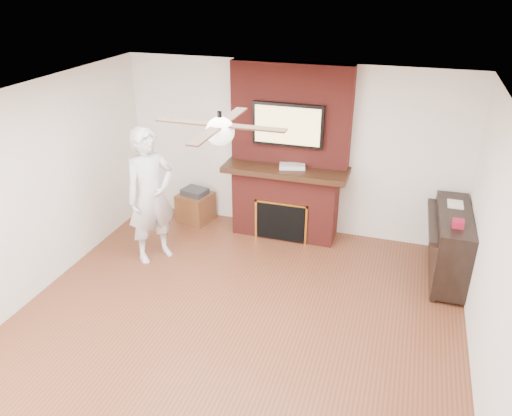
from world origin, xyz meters
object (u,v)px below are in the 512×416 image
(side_table, at_px, (196,206))
(piano, at_px, (450,243))
(fireplace, at_px, (287,170))
(person, at_px, (151,196))

(side_table, bearing_deg, piano, 5.37)
(fireplace, relative_size, side_table, 4.48)
(fireplace, height_order, person, fireplace)
(person, bearing_deg, piano, -44.09)
(fireplace, relative_size, piano, 1.80)
(person, height_order, side_table, person)
(fireplace, bearing_deg, side_table, -177.35)
(piano, bearing_deg, fireplace, 165.49)
(person, xyz_separation_m, piano, (3.81, 0.71, -0.44))
(fireplace, height_order, side_table, fireplace)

